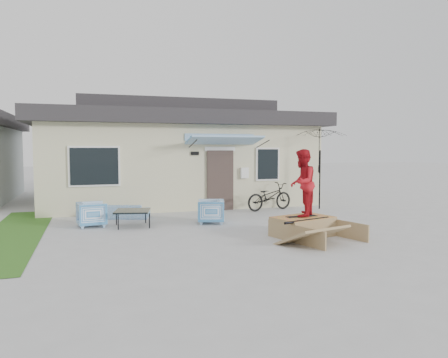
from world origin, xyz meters
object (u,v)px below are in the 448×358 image
object	(u,v)px
armchair_right	(211,210)
coffee_table	(133,218)
loveseat	(125,209)
skate_ramp	(303,227)
skateboard	(302,216)
armchair_left	(92,213)
patio_umbrella	(320,160)
bicycle	(269,194)
skater	(302,182)

from	to	relation	value
armchair_right	coffee_table	distance (m)	2.23
loveseat	skate_ramp	bearing A→B (deg)	152.02
coffee_table	skateboard	size ratio (longest dim) A/B	1.14
armchair_left	coffee_table	size ratio (longest dim) A/B	0.82
coffee_table	patio_umbrella	bearing A→B (deg)	12.24
armchair_right	bicycle	distance (m)	3.26
loveseat	armchair_right	distance (m)	2.84
armchair_left	armchair_right	xyz separation A→B (m)	(3.30, -0.48, 0.00)
skate_ramp	skateboard	world-z (taller)	skateboard
armchair_left	armchair_right	distance (m)	3.33
armchair_right	skater	world-z (taller)	skater
bicycle	patio_umbrella	xyz separation A→B (m)	(1.84, -0.26, 1.16)
skate_ramp	bicycle	bearing A→B (deg)	61.10
patio_umbrella	skater	world-z (taller)	patio_umbrella
loveseat	patio_umbrella	xyz separation A→B (m)	(6.81, -0.05, 1.46)
armchair_right	coffee_table	world-z (taller)	armchair_right
coffee_table	bicycle	xyz separation A→B (m)	(4.88, 1.72, 0.36)
armchair_left	coffee_table	xyz separation A→B (m)	(1.08, -0.33, -0.15)
armchair_left	skater	size ratio (longest dim) A/B	0.46
armchair_right	skateboard	xyz separation A→B (m)	(1.68, -2.39, 0.12)
skate_ramp	armchair_right	bearing A→B (deg)	108.65
loveseat	armchair_right	size ratio (longest dim) A/B	1.95
armchair_left	skate_ramp	size ratio (longest dim) A/B	0.40
bicycle	skate_ramp	size ratio (longest dim) A/B	0.97
armchair_right	skater	distance (m)	3.08
skateboard	skater	size ratio (longest dim) A/B	0.49
patio_umbrella	skateboard	distance (m)	5.05
loveseat	skateboard	world-z (taller)	loveseat
patio_umbrella	skate_ramp	world-z (taller)	patio_umbrella
bicycle	patio_umbrella	size ratio (longest dim) A/B	0.82
armchair_left	coffee_table	distance (m)	1.14
bicycle	patio_umbrella	distance (m)	2.19
armchair_left	skateboard	bearing A→B (deg)	-128.59
bicycle	skater	size ratio (longest dim) A/B	1.10
coffee_table	patio_umbrella	xyz separation A→B (m)	(6.72, 1.46, 1.52)
patio_umbrella	skater	size ratio (longest dim) A/B	1.34
coffee_table	loveseat	bearing A→B (deg)	93.41
coffee_table	skater	distance (m)	4.79
coffee_table	skater	bearing A→B (deg)	-33.05
bicycle	skateboard	size ratio (longest dim) A/B	2.25
loveseat	bicycle	size ratio (longest dim) A/B	0.81
armchair_right	skateboard	bearing A→B (deg)	51.15
bicycle	skateboard	world-z (taller)	bicycle
armchair_right	bicycle	xyz separation A→B (m)	(2.66, 1.86, 0.20)
bicycle	coffee_table	bearing A→B (deg)	96.00
patio_umbrella	bicycle	bearing A→B (deg)	172.00
skate_ramp	skateboard	size ratio (longest dim) A/B	2.32
skate_ramp	skateboard	xyz separation A→B (m)	(-0.01, 0.05, 0.26)
armchair_left	bicycle	distance (m)	6.12
loveseat	armchair_left	distance (m)	1.54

